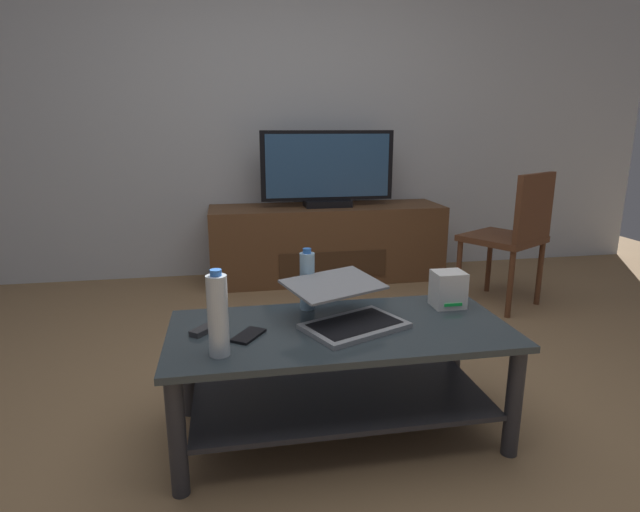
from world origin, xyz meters
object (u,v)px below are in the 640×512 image
Objects in this scene: water_bottle_near at (307,280)px; cell_phone at (248,335)px; television at (328,171)px; coffee_table at (340,361)px; tv_remote at (208,327)px; router_box at (448,289)px; media_cabinet at (327,242)px; laptop at (346,309)px; water_bottle_far at (218,315)px; dining_chair at (514,232)px.

water_bottle_near reaches higher than cell_phone.
water_bottle_near is at bearing -103.66° from television.
coffee_table is 0.37m from cell_phone.
tv_remote reaches higher than cell_phone.
router_box is 0.86m from cell_phone.
coffee_table is 0.71× the size of media_cabinet.
television is 1.93m from water_bottle_near.
water_bottle_near is (-0.58, 0.08, 0.05)m from router_box.
laptop is at bearing -166.21° from router_box.
router_box is (0.13, -1.96, 0.23)m from media_cabinet.
router_box is 0.51× the size of water_bottle_far.
laptop is (0.03, 0.03, 0.20)m from coffee_table.
television is 2.26m from cell_phone.
dining_chair reaches higher than laptop.
laptop reaches higher than router_box.
dining_chair reaches higher than water_bottle_near.
coffee_table is 4.97× the size of water_bottle_near.
water_bottle_near is at bearing 47.22° from water_bottle_far.
media_cabinet is (0.36, 2.10, -0.02)m from coffee_table.
dining_chair is 1.84m from laptop.
dining_chair is 3.50× the size of water_bottle_near.
router_box reaches higher than media_cabinet.
television is (0.36, 2.08, 0.54)m from coffee_table.
laptop is (-0.33, -2.05, -0.34)m from television.
tv_remote is at bearing -148.78° from dining_chair.
tv_remote is (-0.85, -2.04, 0.17)m from media_cabinet.
laptop is 0.23m from water_bottle_near.
television reaches higher than tv_remote.
cell_phone is (-1.78, -1.25, -0.06)m from dining_chair.
tv_remote reaches higher than coffee_table.
water_bottle_far is (-0.81, -2.24, -0.27)m from television.
dining_chair reaches higher than water_bottle_far.
television is at bearing 80.79° from laptop.
cell_phone is at bearing -144.78° from dining_chair.
television is at bearing 80.14° from coffee_table.
laptop is at bearing 42.92° from cell_phone.
water_bottle_near is 0.44m from tv_remote.
water_bottle_near is at bearing 112.23° from coffee_table.
cell_phone is at bearing -175.25° from coffee_table.
television is 1.97m from router_box.
coffee_table is at bearing -99.86° from television.
tv_remote is (-0.14, 0.09, 0.01)m from cell_phone.
coffee_table is at bearing -139.44° from dining_chair.
water_bottle_near reaches higher than media_cabinet.
media_cabinet is 2.42m from water_bottle_far.
water_bottle_far is at bearing -109.59° from media_cabinet.
television reaches higher than media_cabinet.
laptop is 3.50× the size of cell_phone.
laptop is 3.06× the size of tv_remote.
media_cabinet is 1.40m from dining_chair.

